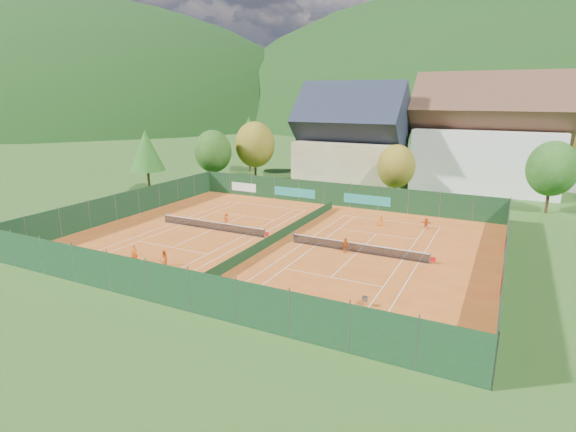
{
  "coord_description": "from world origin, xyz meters",
  "views": [
    {
      "loc": [
        19.58,
        -37.15,
        13.8
      ],
      "look_at": [
        0.0,
        2.0,
        2.0
      ],
      "focal_mm": 28.0,
      "sensor_mm": 36.0,
      "label": 1
    }
  ],
  "objects_px": {
    "player_left_near": "(134,253)",
    "player_right_far_b": "(426,223)",
    "chalet": "(351,143)",
    "player_right_far_a": "(381,221)",
    "player_left_mid": "(164,258)",
    "player_left_far": "(226,219)",
    "player_right_near": "(345,245)",
    "hotel_block_a": "(487,140)",
    "ball_hopper": "(365,299)"
  },
  "relations": [
    {
      "from": "player_right_near",
      "to": "player_right_far_a",
      "type": "bearing_deg",
      "value": 34.48
    },
    {
      "from": "chalet",
      "to": "player_right_far_b",
      "type": "distance_m",
      "value": 25.46
    },
    {
      "from": "chalet",
      "to": "player_left_far",
      "type": "bearing_deg",
      "value": -99.21
    },
    {
      "from": "player_left_near",
      "to": "player_right_far_b",
      "type": "xyz_separation_m",
      "value": [
        20.5,
        21.22,
        -0.14
      ]
    },
    {
      "from": "ball_hopper",
      "to": "player_left_far",
      "type": "relative_size",
      "value": 0.53
    },
    {
      "from": "player_left_near",
      "to": "player_left_far",
      "type": "xyz_separation_m",
      "value": [
        0.76,
        12.76,
        0.0
      ]
    },
    {
      "from": "player_right_near",
      "to": "player_right_far_b",
      "type": "relative_size",
      "value": 1.17
    },
    {
      "from": "ball_hopper",
      "to": "player_right_far_a",
      "type": "height_order",
      "value": "player_right_far_a"
    },
    {
      "from": "player_right_far_a",
      "to": "chalet",
      "type": "bearing_deg",
      "value": -84.36
    },
    {
      "from": "chalet",
      "to": "player_left_mid",
      "type": "xyz_separation_m",
      "value": [
        -2.37,
        -40.34,
        -5.94
      ]
    },
    {
      "from": "hotel_block_a",
      "to": "player_left_near",
      "type": "relative_size",
      "value": 14.35
    },
    {
      "from": "player_left_far",
      "to": "player_right_near",
      "type": "xyz_separation_m",
      "value": [
        14.57,
        -2.53,
        -0.05
      ]
    },
    {
      "from": "hotel_block_a",
      "to": "player_right_far_b",
      "type": "xyz_separation_m",
      "value": [
        -3.79,
        -25.51,
        -6.77
      ]
    },
    {
      "from": "chalet",
      "to": "player_right_far_a",
      "type": "xyz_separation_m",
      "value": [
        10.56,
        -20.55,
        -6.03
      ]
    },
    {
      "from": "player_right_near",
      "to": "chalet",
      "type": "bearing_deg",
      "value": 55.7
    },
    {
      "from": "ball_hopper",
      "to": "player_right_far_a",
      "type": "distance_m",
      "value": 19.99
    },
    {
      "from": "chalet",
      "to": "hotel_block_a",
      "type": "height_order",
      "value": "hotel_block_a"
    },
    {
      "from": "player_left_near",
      "to": "player_right_far_a",
      "type": "xyz_separation_m",
      "value": [
        15.85,
        20.18,
        -0.16
      ]
    },
    {
      "from": "player_left_near",
      "to": "player_left_far",
      "type": "height_order",
      "value": "player_left_far"
    },
    {
      "from": "ball_hopper",
      "to": "player_left_mid",
      "type": "height_order",
      "value": "player_left_mid"
    },
    {
      "from": "chalet",
      "to": "player_right_far_a",
      "type": "relative_size",
      "value": 13.62
    },
    {
      "from": "ball_hopper",
      "to": "player_left_far",
      "type": "distance_m",
      "value": 22.84
    },
    {
      "from": "hotel_block_a",
      "to": "player_right_near",
      "type": "height_order",
      "value": "hotel_block_a"
    },
    {
      "from": "player_right_near",
      "to": "hotel_block_a",
      "type": "bearing_deg",
      "value": 23.69
    },
    {
      "from": "player_left_near",
      "to": "player_left_mid",
      "type": "height_order",
      "value": "player_left_near"
    },
    {
      "from": "hotel_block_a",
      "to": "player_right_far_a",
      "type": "height_order",
      "value": "hotel_block_a"
    },
    {
      "from": "chalet",
      "to": "hotel_block_a",
      "type": "bearing_deg",
      "value": 17.53
    },
    {
      "from": "ball_hopper",
      "to": "player_right_far_b",
      "type": "xyz_separation_m",
      "value": [
        0.38,
        20.57,
        0.05
      ]
    },
    {
      "from": "chalet",
      "to": "ball_hopper",
      "type": "height_order",
      "value": "chalet"
    },
    {
      "from": "player_left_near",
      "to": "player_right_far_b",
      "type": "height_order",
      "value": "player_left_near"
    },
    {
      "from": "hotel_block_a",
      "to": "player_right_far_a",
      "type": "distance_m",
      "value": 28.68
    },
    {
      "from": "player_right_near",
      "to": "player_right_far_b",
      "type": "height_order",
      "value": "player_right_near"
    },
    {
      "from": "player_left_far",
      "to": "player_right_far_b",
      "type": "distance_m",
      "value": 21.48
    },
    {
      "from": "player_left_mid",
      "to": "player_left_far",
      "type": "xyz_separation_m",
      "value": [
        -2.16,
        12.37,
        0.07
      ]
    },
    {
      "from": "player_left_far",
      "to": "player_right_far_a",
      "type": "xyz_separation_m",
      "value": [
        15.09,
        7.42,
        -0.16
      ]
    },
    {
      "from": "player_left_far",
      "to": "player_left_near",
      "type": "bearing_deg",
      "value": 103.09
    },
    {
      "from": "chalet",
      "to": "player_right_near",
      "type": "height_order",
      "value": "chalet"
    },
    {
      "from": "player_left_far",
      "to": "player_right_far_a",
      "type": "height_order",
      "value": "player_left_far"
    },
    {
      "from": "player_left_near",
      "to": "player_right_far_a",
      "type": "bearing_deg",
      "value": 14.88
    },
    {
      "from": "hotel_block_a",
      "to": "chalet",
      "type": "bearing_deg",
      "value": -162.47
    },
    {
      "from": "ball_hopper",
      "to": "player_right_far_a",
      "type": "relative_size",
      "value": 0.67
    },
    {
      "from": "player_left_far",
      "to": "player_left_mid",
      "type": "bearing_deg",
      "value": 116.42
    },
    {
      "from": "ball_hopper",
      "to": "player_right_far_a",
      "type": "xyz_separation_m",
      "value": [
        -4.27,
        19.53,
        0.04
      ]
    },
    {
      "from": "player_right_near",
      "to": "player_right_far_a",
      "type": "distance_m",
      "value": 9.97
    },
    {
      "from": "player_left_near",
      "to": "player_right_far_b",
      "type": "bearing_deg",
      "value": 9.01
    },
    {
      "from": "player_right_near",
      "to": "player_right_far_b",
      "type": "xyz_separation_m",
      "value": [
        5.17,
        10.99,
        -0.1
      ]
    },
    {
      "from": "player_right_near",
      "to": "player_left_mid",
      "type": "bearing_deg",
      "value": 165.88
    },
    {
      "from": "hotel_block_a",
      "to": "player_left_near",
      "type": "bearing_deg",
      "value": -117.47
    },
    {
      "from": "player_right_far_a",
      "to": "player_right_near",
      "type": "bearing_deg",
      "value": 65.44
    },
    {
      "from": "player_left_far",
      "to": "player_right_near",
      "type": "distance_m",
      "value": 14.79
    }
  ]
}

